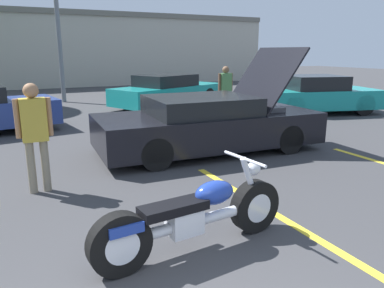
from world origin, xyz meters
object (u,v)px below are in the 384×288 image
motorcycle (194,217)px  show_car_hood_open (209,124)px  parked_car_right_row (317,95)px  spectator_by_show_car (225,88)px  light_pole (58,4)px  spectator_near_motorcycle (35,129)px  parked_car_mid_right_row (169,91)px

motorcycle → show_car_hood_open: 4.20m
show_car_hood_open → parked_car_right_row: 6.42m
spectator_by_show_car → light_pole: bearing=121.7°
motorcycle → spectator_by_show_car: size_ratio=1.42×
show_car_hood_open → spectator_near_motorcycle: size_ratio=2.89×
parked_car_right_row → spectator_by_show_car: size_ratio=2.68×
parked_car_right_row → motorcycle: bearing=-126.1°
parked_car_right_row → spectator_near_motorcycle: size_ratio=2.65×
spectator_near_motorcycle → parked_car_right_row: bearing=22.2°
light_pole → spectator_near_motorcycle: (-1.93, -10.69, -2.96)m
light_pole → show_car_hood_open: (1.57, -9.71, -3.35)m
light_pole → motorcycle: (-0.60, -13.30, -3.56)m
motorcycle → spectator_by_show_car: (4.56, 6.88, 0.59)m
motorcycle → light_pole: bearing=81.6°
parked_car_right_row → spectator_near_motorcycle: spectator_near_motorcycle is taller
show_car_hood_open → parked_car_right_row: bearing=29.0°
motorcycle → spectator_by_show_car: spectator_by_show_car is taller
light_pole → spectator_by_show_car: light_pole is taller
show_car_hood_open → spectator_by_show_car: (2.39, 3.29, 0.38)m
motorcycle → spectator_near_motorcycle: spectator_near_motorcycle is taller
light_pole → spectator_by_show_car: bearing=-58.3°
parked_car_right_row → parked_car_mid_right_row: bearing=152.7°
parked_car_mid_right_row → spectator_by_show_car: 3.25m
parked_car_mid_right_row → show_car_hood_open: bearing=-128.5°
parked_car_mid_right_row → parked_car_right_row: size_ratio=1.13×
show_car_hood_open → parked_car_mid_right_row: bearing=77.7°
spectator_near_motorcycle → light_pole: bearing=79.8°
parked_car_right_row → spectator_near_motorcycle: 10.03m
motorcycle → parked_car_right_row: size_ratio=0.53×
light_pole → parked_car_right_row: (7.35, -6.91, -3.33)m
light_pole → parked_car_right_row: light_pole is taller
show_car_hood_open → spectator_by_show_car: bearing=57.1°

